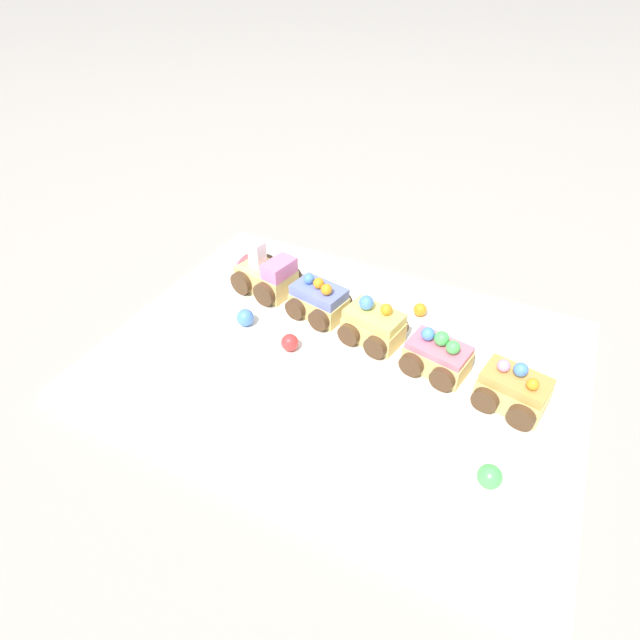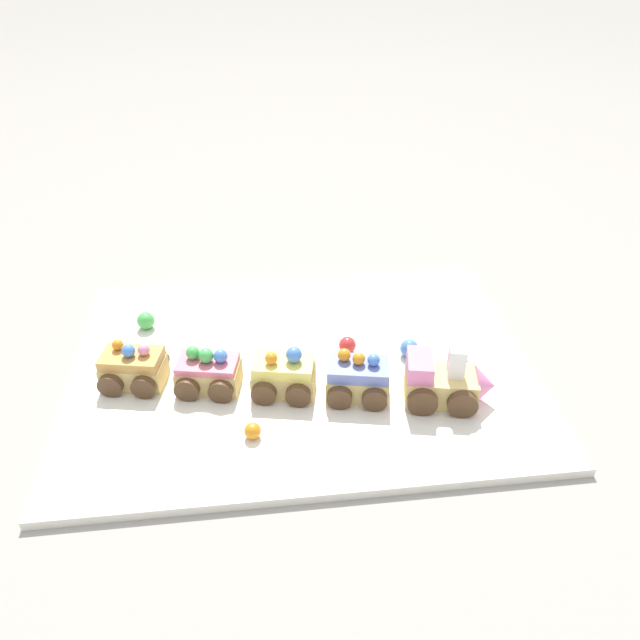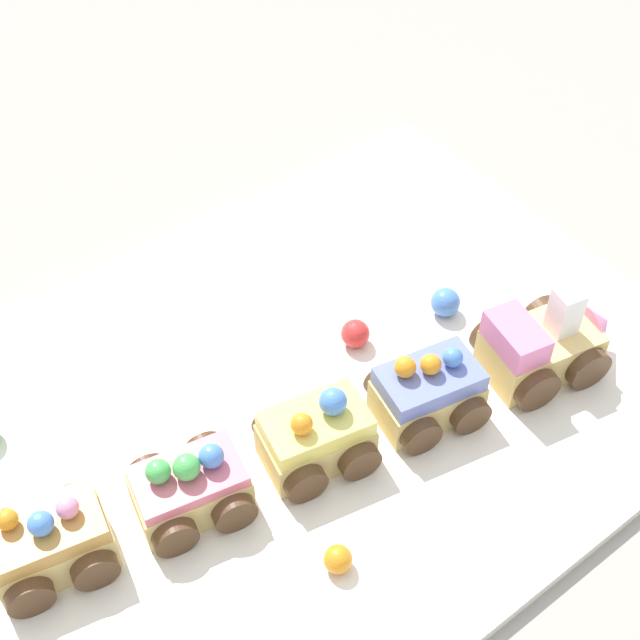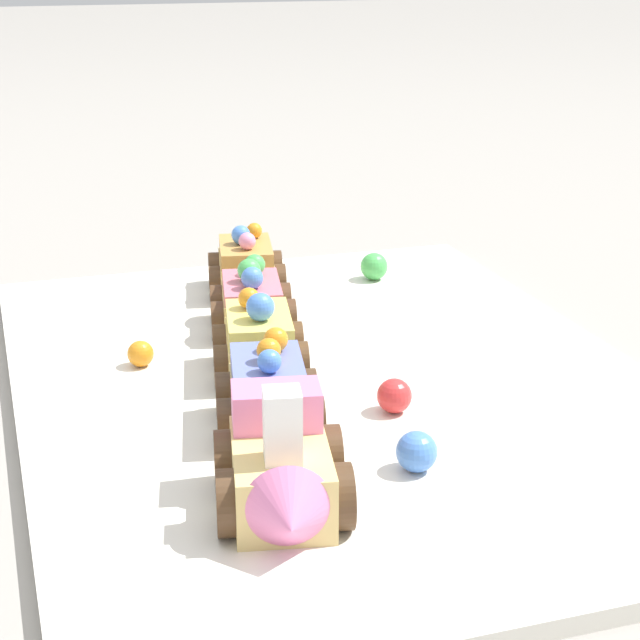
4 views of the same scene
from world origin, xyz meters
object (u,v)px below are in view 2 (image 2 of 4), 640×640
at_px(cake_car_caramel, 134,368).
at_px(gumball_orange, 253,431).
at_px(gumball_blue, 408,346).
at_px(gumball_green, 146,321).
at_px(cake_train_locomotive, 446,383).
at_px(cake_car_strawberry, 209,372).
at_px(cake_car_lemon, 284,375).
at_px(cake_car_blueberry, 358,379).
at_px(gumball_red, 347,345).

xyz_separation_m(cake_car_caramel, gumball_orange, (0.15, -0.12, -0.01)).
bearing_deg(gumball_blue, gumball_green, 163.92).
height_order(gumball_green, gumball_blue, same).
xyz_separation_m(cake_train_locomotive, cake_car_caramel, (-0.40, 0.08, -0.00)).
bearing_deg(cake_train_locomotive, cake_car_strawberry, 179.99).
bearing_deg(cake_car_lemon, cake_car_blueberry, 0.15).
bearing_deg(gumball_green, gumball_blue, -16.08).
xyz_separation_m(cake_car_lemon, gumball_orange, (-0.04, -0.08, -0.01)).
relative_size(cake_car_lemon, gumball_orange, 4.35).
bearing_deg(cake_car_blueberry, gumball_orange, -143.73).
xyz_separation_m(cake_train_locomotive, cake_car_blueberry, (-0.11, 0.02, -0.00)).
relative_size(cake_car_blueberry, gumball_orange, 4.35).
bearing_deg(gumball_green, gumball_orange, -58.50).
bearing_deg(cake_car_blueberry, cake_car_caramel, -179.97).
xyz_separation_m(gumball_orange, gumball_red, (0.14, 0.15, 0.00)).
xyz_separation_m(cake_car_blueberry, gumball_orange, (-0.14, -0.06, -0.01)).
relative_size(cake_car_strawberry, gumball_orange, 4.35).
height_order(cake_train_locomotive, gumball_green, cake_train_locomotive).
relative_size(cake_car_lemon, gumball_red, 3.62).
bearing_deg(cake_car_lemon, gumball_orange, -106.57).
bearing_deg(gumball_orange, gumball_green, 121.50).
distance_m(gumball_red, gumball_blue, 0.09).
xyz_separation_m(cake_car_lemon, cake_car_strawberry, (-0.10, 0.02, -0.00)).
height_order(cake_car_lemon, cake_car_strawberry, cake_car_lemon).
relative_size(gumball_red, gumball_green, 0.93).
relative_size(cake_train_locomotive, gumball_orange, 5.99).
bearing_deg(gumball_blue, cake_car_caramel, -177.27).
height_order(cake_car_blueberry, cake_car_lemon, cake_car_lemon).
bearing_deg(gumball_red, cake_car_blueberry, -90.38).
bearing_deg(gumball_orange, gumball_red, 48.04).
height_order(cake_car_lemon, cake_car_caramel, cake_car_lemon).
bearing_deg(cake_car_strawberry, cake_car_lemon, -0.07).
bearing_deg(cake_car_caramel, gumball_blue, 14.04).
height_order(cake_car_strawberry, gumball_orange, cake_car_strawberry).
xyz_separation_m(cake_car_strawberry, gumball_green, (-0.10, 0.14, -0.01)).
bearing_deg(cake_car_blueberry, gumball_blue, 52.90).
xyz_separation_m(cake_car_lemon, gumball_red, (0.09, 0.07, -0.01)).
height_order(cake_train_locomotive, cake_car_blueberry, cake_train_locomotive).
xyz_separation_m(cake_car_blueberry, cake_car_lemon, (-0.09, 0.02, -0.00)).
xyz_separation_m(gumball_red, gumball_blue, (0.08, -0.01, 0.00)).
xyz_separation_m(gumball_green, gumball_blue, (0.37, -0.11, -0.00)).
height_order(cake_train_locomotive, gumball_orange, cake_train_locomotive).
bearing_deg(cake_car_strawberry, cake_car_blueberry, 0.04).
xyz_separation_m(cake_train_locomotive, gumball_blue, (-0.02, 0.10, -0.01)).
distance_m(cake_car_strawberry, gumball_orange, 0.12).
bearing_deg(gumball_green, cake_train_locomotive, -27.26).
xyz_separation_m(gumball_orange, gumball_green, (-0.15, 0.25, 0.00)).
relative_size(gumball_orange, gumball_blue, 0.78).
xyz_separation_m(gumball_red, gumball_green, (-0.29, 0.09, 0.00)).
bearing_deg(cake_car_strawberry, gumball_blue, 19.04).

